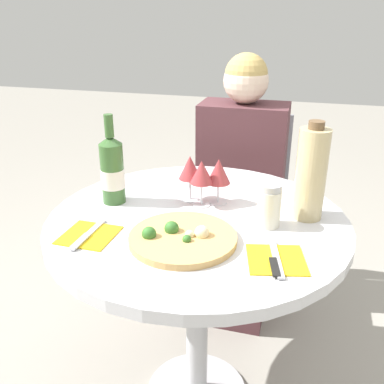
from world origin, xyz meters
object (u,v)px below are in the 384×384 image
pizza_large (181,237)px  wine_bottle (112,170)px  chair_behind_diner (242,207)px  tall_carafe (311,174)px  seated_diner (237,202)px  dining_table (197,250)px

pizza_large → wine_bottle: 0.37m
chair_behind_diner → tall_carafe: (0.31, -0.71, 0.47)m
seated_diner → pizza_large: size_ratio=3.94×
dining_table → pizza_large: size_ratio=3.10×
dining_table → tall_carafe: 0.44m
seated_diner → dining_table: bearing=87.9°
dining_table → chair_behind_diner: chair_behind_diner is taller
chair_behind_diner → wine_bottle: 0.94m
dining_table → wine_bottle: 0.39m
seated_diner → tall_carafe: bearing=119.1°
seated_diner → wine_bottle: 0.78m
chair_behind_diner → pizza_large: bearing=88.2°
dining_table → tall_carafe: bearing=15.7°
dining_table → wine_bottle: size_ratio=3.16×
pizza_large → seated_diner: bearing=87.9°
seated_diner → wine_bottle: (-0.33, -0.61, 0.34)m
chair_behind_diner → tall_carafe: 0.90m
dining_table → tall_carafe: (0.33, 0.09, 0.27)m
pizza_large → tall_carafe: (0.34, 0.26, 0.13)m
dining_table → tall_carafe: tall_carafe is taller
pizza_large → wine_bottle: wine_bottle is taller
chair_behind_diner → wine_bottle: bearing=66.7°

